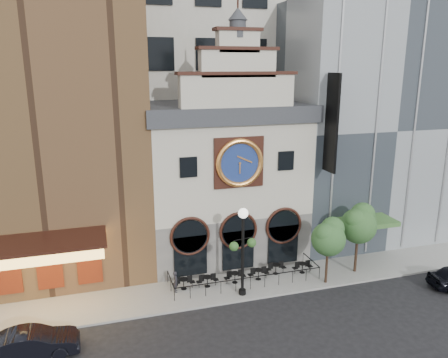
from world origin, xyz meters
TOP-DOWN VIEW (x-y plane):
  - ground at (0.00, 0.00)m, footprint 120.00×120.00m
  - sidewalk at (0.00, 2.50)m, footprint 44.00×5.00m
  - clock_building at (0.00, 7.82)m, footprint 12.60×8.78m
  - theater_building at (-13.00, 9.96)m, footprint 14.00×15.60m
  - retail_building at (12.99, 9.99)m, footprint 14.00×14.40m
  - office_tower at (0.00, 20.00)m, footprint 20.00×16.00m
  - cafe_railing at (0.00, 2.50)m, footprint 10.60×2.60m
  - bistro_0 at (-4.40, 2.56)m, footprint 1.58×0.68m
  - bistro_1 at (-2.75, 2.42)m, footprint 1.58×0.68m
  - bistro_2 at (-0.73, 2.41)m, footprint 1.58×0.68m
  - bistro_3 at (1.05, 2.40)m, footprint 1.58×0.68m
  - bistro_4 at (2.58, 2.82)m, footprint 1.58×0.68m
  - bistro_5 at (4.56, 2.43)m, footprint 1.58×0.68m
  - car_left at (-13.55, -2.03)m, footprint 4.86×1.82m
  - pedestrian at (-4.98, 2.37)m, footprint 0.43×0.59m
  - lamppost at (-0.75, 0.75)m, footprint 1.94×0.85m
  - tree_left at (5.54, 0.64)m, footprint 2.47×2.38m
  - tree_right at (8.50, 1.55)m, footprint 2.72×2.62m

SIDE VIEW (x-z plane):
  - ground at x=0.00m, z-range 0.00..0.00m
  - sidewalk at x=0.00m, z-range 0.00..0.15m
  - cafe_railing at x=0.00m, z-range 0.15..1.05m
  - bistro_0 at x=-4.40m, z-range 0.16..1.06m
  - bistro_1 at x=-2.75m, z-range 0.16..1.06m
  - bistro_2 at x=-0.73m, z-range 0.16..1.06m
  - bistro_3 at x=1.05m, z-range 0.16..1.06m
  - bistro_4 at x=2.58m, z-range 0.16..1.06m
  - bistro_5 at x=4.56m, z-range 0.16..1.06m
  - car_left at x=-13.55m, z-range 0.00..1.59m
  - pedestrian at x=-4.98m, z-range 0.15..1.65m
  - tree_left at x=5.54m, z-range 1.26..6.02m
  - lamppost at x=-0.75m, z-range 0.87..6.98m
  - tree_right at x=8.50m, z-range 1.37..6.61m
  - clock_building at x=0.00m, z-range -2.64..16.01m
  - retail_building at x=12.99m, z-range 0.14..20.14m
  - theater_building at x=-13.00m, z-range 0.10..25.10m
  - office_tower at x=0.00m, z-range 0.00..40.00m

